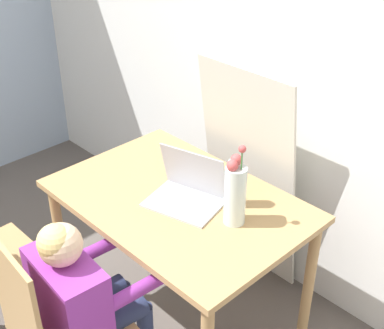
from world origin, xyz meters
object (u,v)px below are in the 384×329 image
Objects in this scene: person_seated at (82,294)px; flower_vase at (235,192)px; laptop at (188,190)px; water_bottle at (235,182)px.

person_seated is 2.64× the size of flower_vase.
laptop is 0.21m from water_bottle.
flower_vase is (0.22, 0.62, 0.29)m from person_seated.
laptop is 1.50× the size of water_bottle.
person_seated is at bearing -102.46° from laptop.
flower_vase reaches higher than laptop.
water_bottle is at bearing 21.73° from laptop.
person_seated is 0.72m from flower_vase.
flower_vase is at bearing -8.29° from laptop.
water_bottle is at bearing -96.52° from person_seated.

